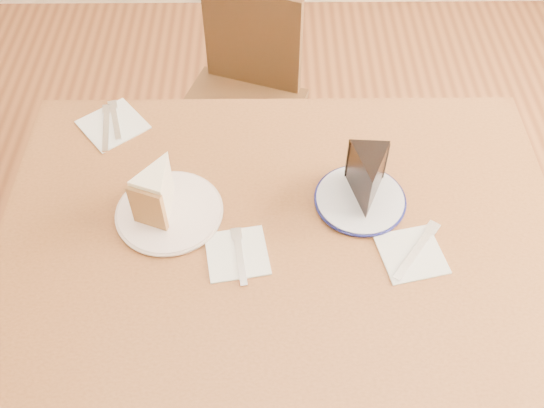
{
  "coord_description": "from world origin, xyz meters",
  "views": [
    {
      "loc": [
        -0.03,
        -0.78,
        1.78
      ],
      "look_at": [
        -0.02,
        0.02,
        0.8
      ],
      "focal_mm": 40.0,
      "sensor_mm": 36.0,
      "label": 1
    }
  ],
  "objects": [
    {
      "name": "napkin_spare",
      "position": [
        -0.41,
        0.31,
        0.75
      ],
      "size": [
        0.19,
        0.19,
        0.0
      ],
      "primitive_type": "cube",
      "rotation": [
        0.0,
        0.0,
        0.68
      ],
      "color": "white",
      "rests_on": "table"
    },
    {
      "name": "chair_far",
      "position": [
        -0.11,
        0.74,
        0.43
      ],
      "size": [
        0.49,
        0.49,
        0.78
      ],
      "rotation": [
        0.0,
        0.0,
        2.8
      ],
      "color": "black",
      "rests_on": "ground"
    },
    {
      "name": "plate_cream",
      "position": [
        -0.24,
        0.03,
        0.76
      ],
      "size": [
        0.22,
        0.22,
        0.01
      ],
      "primitive_type": "cylinder",
      "color": "white",
      "rests_on": "table"
    },
    {
      "name": "carrot_cake",
      "position": [
        -0.25,
        0.05,
        0.81
      ],
      "size": [
        0.11,
        0.12,
        0.1
      ],
      "primitive_type": null,
      "rotation": [
        0.0,
        0.0,
        -0.37
      ],
      "color": "#EFDFC6",
      "rests_on": "plate_cream"
    },
    {
      "name": "knife_navy",
      "position": [
        0.28,
        -0.07,
        0.76
      ],
      "size": [
        0.11,
        0.15,
        0.0
      ],
      "primitive_type": "cube",
      "rotation": [
        0.0,
        0.0,
        -0.64
      ],
      "color": "white",
      "rests_on": "napkin_navy"
    },
    {
      "name": "table",
      "position": [
        0.0,
        0.0,
        0.65
      ],
      "size": [
        1.2,
        0.8,
        0.75
      ],
      "color": "#522C16",
      "rests_on": "ground"
    },
    {
      "name": "plate_navy",
      "position": [
        0.17,
        0.06,
        0.76
      ],
      "size": [
        0.19,
        0.19,
        0.01
      ],
      "primitive_type": "cylinder",
      "color": "white",
      "rests_on": "table"
    },
    {
      "name": "napkin_navy",
      "position": [
        0.27,
        -0.08,
        0.75
      ],
      "size": [
        0.15,
        0.15,
        0.0
      ],
      "primitive_type": "cube",
      "rotation": [
        0.0,
        0.0,
        0.22
      ],
      "color": "white",
      "rests_on": "table"
    },
    {
      "name": "napkin_cream",
      "position": [
        -0.09,
        -0.08,
        0.75
      ],
      "size": [
        0.14,
        0.14,
        0.0
      ],
      "primitive_type": "cube",
      "rotation": [
        0.0,
        0.0,
        0.17
      ],
      "color": "white",
      "rests_on": "table"
    },
    {
      "name": "fork_cream",
      "position": [
        -0.09,
        -0.09,
        0.76
      ],
      "size": [
        0.03,
        0.14,
        0.0
      ],
      "primitive_type": "cube",
      "rotation": [
        0.0,
        0.0,
        0.15
      ],
      "color": "white",
      "rests_on": "napkin_cream"
    },
    {
      "name": "chocolate_cake",
      "position": [
        0.18,
        0.06,
        0.81
      ],
      "size": [
        0.09,
        0.12,
        0.1
      ],
      "primitive_type": null,
      "rotation": [
        0.0,
        0.0,
        3.07
      ],
      "color": "black",
      "rests_on": "plate_navy"
    },
    {
      "name": "knife_spare",
      "position": [
        -0.42,
        0.29,
        0.76
      ],
      "size": [
        0.03,
        0.16,
        0.0
      ],
      "primitive_type": "cube",
      "rotation": [
        0.0,
        0.0,
        0.13
      ],
      "color": "silver",
      "rests_on": "napkin_spare"
    },
    {
      "name": "fork_spare",
      "position": [
        -0.4,
        0.32,
        0.76
      ],
      "size": [
        0.05,
        0.14,
        0.0
      ],
      "primitive_type": "cube",
      "rotation": [
        0.0,
        0.0,
        0.27
      ],
      "color": "silver",
      "rests_on": "napkin_spare"
    },
    {
      "name": "ground",
      "position": [
        0.0,
        0.0,
        0.0
      ],
      "size": [
        4.0,
        4.0,
        0.0
      ],
      "primitive_type": "plane",
      "color": "#502815",
      "rests_on": "ground"
    }
  ]
}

